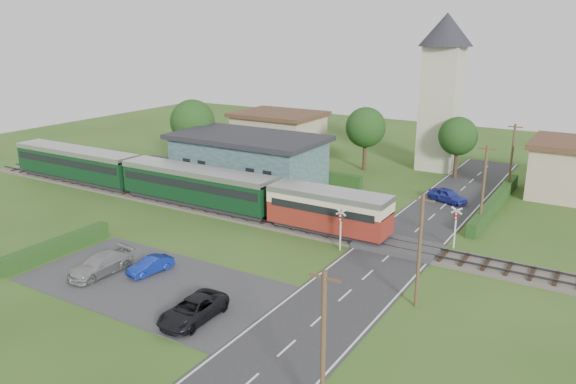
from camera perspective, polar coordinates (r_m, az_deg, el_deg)
The scene contains 31 objects.
ground at distance 45.83m, azimuth -1.69°, elevation -4.15°, with size 120.00×120.00×0.00m, color #2D4C19.
railway_track at distance 47.37m, azimuth -0.38°, elevation -3.29°, with size 76.00×3.20×0.49m.
road at distance 41.60m, azimuth 10.02°, elevation -6.58°, with size 6.00×70.00×0.05m, color #28282B.
car_park at distance 38.12m, azimuth -13.62°, elevation -9.01°, with size 17.00×9.00×0.08m, color #333335.
crossing_deck at distance 43.27m, azimuth 11.02°, elevation -5.42°, with size 6.20×3.40×0.45m, color #333335.
platform at distance 55.33m, azimuth -7.47°, elevation -0.37°, with size 30.00×3.00×0.45m, color gray.
equipment_hut at distance 60.12m, azimuth -13.51°, elevation 2.18°, with size 2.30×2.30×2.55m.
station_building at distance 59.15m, azimuth -4.07°, elevation 3.32°, with size 16.00×9.00×5.30m.
train at distance 54.14m, azimuth -11.82°, elevation 1.19°, with size 43.20×2.90×3.40m.
church_tower at distance 66.78m, azimuth 15.44°, elevation 10.84°, with size 6.00×6.00×17.60m.
house_west at distance 73.25m, azimuth -0.93°, elevation 6.00°, with size 10.80×8.80×5.50m.
hedge_carpark at distance 44.71m, azimuth -22.42°, elevation -5.17°, with size 0.80×9.00×1.20m, color #193814.
hedge_roadside at distance 54.98m, azimuth 20.32°, elevation -0.98°, with size 0.80×18.00×1.20m, color #193814.
hedge_station at distance 63.26m, azimuth -1.67°, elevation 2.32°, with size 22.00×0.80×1.30m, color #193814.
tree_a at distance 67.03m, azimuth -9.67°, elevation 7.03°, with size 5.20×5.20×8.00m.
tree_b at distance 65.13m, azimuth 7.89°, elevation 6.51°, with size 4.60×4.60×7.34m.
tree_c at distance 63.89m, azimuth 16.88°, elevation 5.43°, with size 4.20×4.20×6.78m.
utility_pole_a at distance 23.74m, azimuth 3.60°, elevation -15.42°, with size 1.40×0.22×7.00m.
utility_pole_b at distance 33.73m, azimuth 13.21°, elevation -5.78°, with size 1.40×0.22×7.00m.
utility_pole_c at distance 48.49m, azimuth 19.24°, elevation 0.59°, with size 1.40×0.22×7.00m.
utility_pole_d at distance 59.97m, azimuth 21.77°, elevation 3.27°, with size 1.40×0.22×7.00m.
crossing_signal_near at distance 41.80m, azimuth 5.37°, elevation -3.16°, with size 0.84×0.28×3.28m.
crossing_signal_far at distance 43.80m, azimuth 16.68°, elevation -2.88°, with size 0.84×0.28×3.28m.
streetlamp_west at distance 73.22m, azimuth -7.71°, elevation 6.05°, with size 0.30×0.30×5.15m.
streetlamp_east at distance 64.70m, azimuth 24.07°, elevation 3.37°, with size 0.30×0.30×5.15m.
car_on_road at distance 55.39m, azimuth 15.91°, elevation -0.34°, with size 1.54×3.84×1.31m, color #252E96.
car_park_blue at distance 39.38m, azimuth -13.80°, elevation -7.25°, with size 1.13×3.24×1.07m, color navy.
car_park_silver at distance 40.12m, azimuth -18.51°, elevation -6.98°, with size 1.90×4.68×1.36m, color gray.
car_park_dark at distance 32.95m, azimuth -9.63°, elevation -11.70°, with size 2.13×4.61×1.28m, color black.
pedestrian_near at distance 51.52m, azimuth -3.01°, elevation -0.23°, with size 0.65×0.42×1.77m, color gray.
pedestrian_far at distance 59.40m, azimuth -12.76°, elevation 1.61°, with size 0.82×0.64×1.69m, color gray.
Camera 1 is at (23.41, -35.92, 16.18)m, focal length 35.00 mm.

